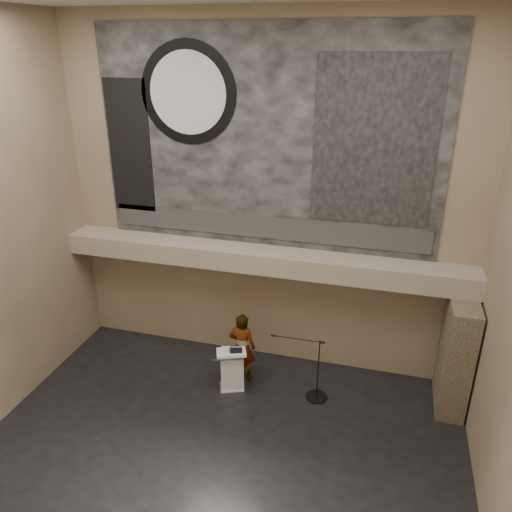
% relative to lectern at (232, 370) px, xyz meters
% --- Properties ---
extents(floor, '(10.00, 10.00, 0.00)m').
position_rel_lectern_xyz_m(floor, '(0.35, -2.30, -0.55)').
color(floor, black).
rests_on(floor, ground).
extents(wall_back, '(10.00, 0.02, 8.50)m').
position_rel_lectern_xyz_m(wall_back, '(0.35, 1.70, 3.70)').
color(wall_back, '#7B664E').
rests_on(wall_back, floor).
extents(wall_front, '(10.00, 0.02, 8.50)m').
position_rel_lectern_xyz_m(wall_front, '(0.35, -6.30, 3.70)').
color(wall_front, '#7B664E').
rests_on(wall_front, floor).
extents(soffit, '(10.00, 0.80, 0.50)m').
position_rel_lectern_xyz_m(soffit, '(0.35, 1.30, 2.40)').
color(soffit, gray).
rests_on(soffit, wall_back).
extents(sprinkler_left, '(0.04, 0.04, 0.06)m').
position_rel_lectern_xyz_m(sprinkler_left, '(-1.25, 1.25, 2.12)').
color(sprinkler_left, '#B2893D').
rests_on(sprinkler_left, soffit).
extents(sprinkler_right, '(0.04, 0.04, 0.06)m').
position_rel_lectern_xyz_m(sprinkler_right, '(2.25, 1.25, 2.12)').
color(sprinkler_right, '#B2893D').
rests_on(sprinkler_right, soffit).
extents(banner, '(8.00, 0.05, 5.00)m').
position_rel_lectern_xyz_m(banner, '(0.35, 1.67, 5.15)').
color(banner, black).
rests_on(banner, wall_back).
extents(banner_text_strip, '(7.76, 0.02, 0.55)m').
position_rel_lectern_xyz_m(banner_text_strip, '(0.35, 1.63, 3.10)').
color(banner_text_strip, '#2C2C2C').
rests_on(banner_text_strip, banner).
extents(banner_clock_rim, '(2.30, 0.02, 2.30)m').
position_rel_lectern_xyz_m(banner_clock_rim, '(-1.45, 1.63, 6.15)').
color(banner_clock_rim, black).
rests_on(banner_clock_rim, banner).
extents(banner_clock_face, '(1.84, 0.02, 1.84)m').
position_rel_lectern_xyz_m(banner_clock_face, '(-1.45, 1.61, 6.15)').
color(banner_clock_face, silver).
rests_on(banner_clock_face, banner).
extents(banner_building_print, '(2.60, 0.02, 3.60)m').
position_rel_lectern_xyz_m(banner_building_print, '(2.75, 1.63, 5.25)').
color(banner_building_print, black).
rests_on(banner_building_print, banner).
extents(banner_brick_print, '(1.10, 0.02, 3.20)m').
position_rel_lectern_xyz_m(banner_brick_print, '(-3.05, 1.63, 4.85)').
color(banner_brick_print, black).
rests_on(banner_brick_print, banner).
extents(stone_pier, '(0.60, 1.40, 2.70)m').
position_rel_lectern_xyz_m(stone_pier, '(5.00, 0.85, 0.80)').
color(stone_pier, '#463B2B').
rests_on(stone_pier, floor).
extents(lectern, '(0.82, 0.70, 1.13)m').
position_rel_lectern_xyz_m(lectern, '(0.00, 0.00, 0.00)').
color(lectern, silver).
rests_on(lectern, floor).
extents(binder, '(0.34, 0.31, 0.04)m').
position_rel_lectern_xyz_m(binder, '(0.11, 0.02, 0.56)').
color(binder, black).
rests_on(binder, lectern).
extents(papers, '(0.29, 0.35, 0.00)m').
position_rel_lectern_xyz_m(papers, '(-0.14, 0.01, 0.55)').
color(papers, silver).
rests_on(papers, lectern).
extents(speaker_person, '(0.67, 0.44, 1.82)m').
position_rel_lectern_xyz_m(speaker_person, '(0.11, 0.49, 0.36)').
color(speaker_person, white).
rests_on(speaker_person, floor).
extents(mic_stand, '(1.38, 0.52, 1.59)m').
position_rel_lectern_xyz_m(mic_stand, '(1.99, 0.25, -0.32)').
color(mic_stand, black).
rests_on(mic_stand, floor).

